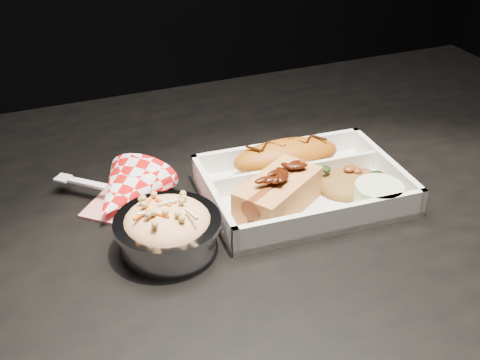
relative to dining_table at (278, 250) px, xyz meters
name	(u,v)px	position (x,y,z in m)	size (l,w,h in m)	color
dining_table	(278,250)	(0.00, 0.00, 0.00)	(1.20, 0.80, 0.75)	black
food_tray	(302,189)	(0.02, -0.01, 0.10)	(0.26, 0.19, 0.04)	silver
fried_pastry	(286,156)	(0.03, 0.04, 0.12)	(0.15, 0.06, 0.05)	#AE5A11
hotdog	(278,191)	(-0.02, -0.04, 0.12)	(0.13, 0.11, 0.06)	#D58A49
fried_rice_mound	(352,177)	(0.09, -0.03, 0.11)	(0.09, 0.08, 0.03)	olive
cupcake_liner	(378,196)	(0.10, -0.08, 0.11)	(0.06, 0.06, 0.03)	beige
foil_coleslaw_cup	(168,228)	(-0.17, -0.05, 0.12)	(0.12, 0.12, 0.07)	silver
napkin_fork	(124,194)	(-0.19, 0.05, 0.11)	(0.16, 0.15, 0.10)	red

